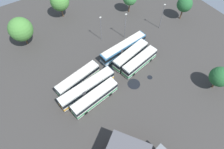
{
  "coord_description": "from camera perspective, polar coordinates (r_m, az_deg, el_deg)",
  "views": [
    {
      "loc": [
        -16.95,
        -27.17,
        43.82
      ],
      "look_at": [
        -0.28,
        -1.28,
        1.57
      ],
      "focal_mm": 31.59,
      "sensor_mm": 36.0,
      "label": 1
    }
  ],
  "objects": [
    {
      "name": "bus_row0_slot1",
      "position": [
        49.93,
        -7.26,
        -3.9
      ],
      "size": [
        15.65,
        4.41,
        3.57
      ],
      "color": "silver",
      "rests_on": "ground_plane"
    },
    {
      "name": "tree_northwest",
      "position": [
        71.95,
        20.27,
        18.54
      ],
      "size": [
        4.97,
        4.97,
        8.08
      ],
      "color": "brown",
      "rests_on": "ground_plane"
    },
    {
      "name": "tree_northeast",
      "position": [
        70.75,
        -14.9,
        19.76
      ],
      "size": [
        6.16,
        6.16,
        9.01
      ],
      "color": "brown",
      "rests_on": "ground_plane"
    },
    {
      "name": "puddle_front_lane",
      "position": [
        55.08,
        -1.24,
        1.19
      ],
      "size": [
        3.52,
        3.52,
        0.01
      ],
      "primitive_type": "cylinder",
      "color": "black",
      "rests_on": "ground_plane"
    },
    {
      "name": "ground_plane",
      "position": [
        54.28,
        -0.48,
        0.07
      ],
      "size": [
        96.04,
        96.04,
        0.0
      ],
      "primitive_type": "plane",
      "color": "#383533"
    },
    {
      "name": "bus_row1_slot1",
      "position": [
        56.43,
        5.39,
        5.6
      ],
      "size": [
        12.4,
        5.21,
        3.57
      ],
      "color": "silver",
      "rests_on": "ground_plane"
    },
    {
      "name": "lamp_post_mid_lot",
      "position": [
        66.19,
        14.3,
        16.17
      ],
      "size": [
        0.56,
        0.28,
        8.95
      ],
      "color": "slate",
      "rests_on": "ground_plane"
    },
    {
      "name": "puddle_between_rows",
      "position": [
        54.64,
        10.88,
        -0.82
      ],
      "size": [
        1.43,
        1.43,
        0.01
      ],
      "primitive_type": "cylinder",
      "color": "black",
      "rests_on": "ground_plane"
    },
    {
      "name": "bus_row1_slot2",
      "position": [
        58.14,
        3.31,
        7.64
      ],
      "size": [
        15.65,
        4.31,
        3.57
      ],
      "color": "teal",
      "rests_on": "ground_plane"
    },
    {
      "name": "lamp_post_near_entrance",
      "position": [
        60.96,
        3.87,
        14.05
      ],
      "size": [
        0.56,
        0.28,
        8.88
      ],
      "color": "slate",
      "rests_on": "ground_plane"
    },
    {
      "name": "puddle_near_shelter",
      "position": [
        52.77,
        6.32,
        -2.74
      ],
      "size": [
        3.4,
        3.4,
        0.01
      ],
      "primitive_type": "cylinder",
      "color": "black",
      "rests_on": "ground_plane"
    },
    {
      "name": "bus_row0_slot0",
      "position": [
        48.33,
        -4.94,
        -6.63
      ],
      "size": [
        12.81,
        4.48,
        3.57
      ],
      "color": "silver",
      "rests_on": "ground_plane"
    },
    {
      "name": "tree_north_edge",
      "position": [
        54.82,
        28.74,
        -0.58
      ],
      "size": [
        5.02,
        5.02,
        7.18
      ],
      "color": "brown",
      "rests_on": "ground_plane"
    },
    {
      "name": "bus_row0_slot2",
      "position": [
        51.79,
        -9.77,
        -1.32
      ],
      "size": [
        12.72,
        4.99,
        3.57
      ],
      "color": "silver",
      "rests_on": "ground_plane"
    },
    {
      "name": "bus_row1_slot0",
      "position": [
        55.14,
        7.98,
        3.71
      ],
      "size": [
        11.94,
        4.77,
        3.57
      ],
      "color": "silver",
      "rests_on": "ground_plane"
    },
    {
      "name": "tree_south_edge",
      "position": [
        63.73,
        -24.92,
        11.77
      ],
      "size": [
        6.93,
        6.93,
        9.23
      ],
      "color": "brown",
      "rests_on": "ground_plane"
    },
    {
      "name": "lamp_post_far_corner",
      "position": [
        60.2,
        -3.22,
        13.33
      ],
      "size": [
        0.56,
        0.28,
        8.62
      ],
      "color": "slate",
      "rests_on": "ground_plane"
    }
  ]
}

